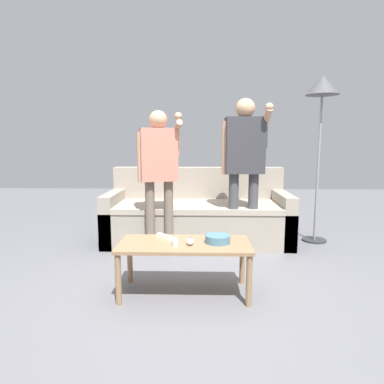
{
  "coord_description": "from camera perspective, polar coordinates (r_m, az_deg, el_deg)",
  "views": [
    {
      "loc": [
        0.04,
        -2.45,
        1.16
      ],
      "look_at": [
        -0.03,
        0.51,
        0.72
      ],
      "focal_mm": 31.14,
      "sensor_mm": 36.0,
      "label": 1
    }
  ],
  "objects": [
    {
      "name": "coffee_table",
      "position": [
        2.59,
        -1.28,
        -9.83
      ],
      "size": [
        1.0,
        0.46,
        0.41
      ],
      "color": "#997551",
      "rests_on": "ground"
    },
    {
      "name": "player_left",
      "position": [
        3.42,
        -5.7,
        4.56
      ],
      "size": [
        0.47,
        0.29,
        1.48
      ],
      "color": "#756656",
      "rests_on": "ground"
    },
    {
      "name": "couch",
      "position": [
        4.0,
        0.98,
        -4.09
      ],
      "size": [
        2.12,
        0.89,
        0.86
      ],
      "color": "#9E9384",
      "rests_on": "ground"
    },
    {
      "name": "game_remote_nunchuk",
      "position": [
        2.52,
        -0.31,
        -8.48
      ],
      "size": [
        0.06,
        0.09,
        0.05
      ],
      "color": "white",
      "rests_on": "coffee_table"
    },
    {
      "name": "player_right",
      "position": [
        3.54,
        8.96,
        5.95
      ],
      "size": [
        0.49,
        0.32,
        1.61
      ],
      "color": "#47474C",
      "rests_on": "ground"
    },
    {
      "name": "game_remote_wand_far",
      "position": [
        2.55,
        -2.94,
        -8.48
      ],
      "size": [
        0.06,
        0.15,
        0.03
      ],
      "color": "white",
      "rests_on": "coffee_table"
    },
    {
      "name": "snack_bowl",
      "position": [
        2.57,
        4.43,
        -8.01
      ],
      "size": [
        0.19,
        0.19,
        0.06
      ],
      "primitive_type": "cylinder",
      "color": "teal",
      "rests_on": "coffee_table"
    },
    {
      "name": "ground_plane",
      "position": [
        2.71,
        0.46,
        -16.97
      ],
      "size": [
        12.0,
        12.0,
        0.0
      ],
      "primitive_type": "plane",
      "color": "slate"
    },
    {
      "name": "game_remote_wand_near",
      "position": [
        2.7,
        -4.85,
        -7.56
      ],
      "size": [
        0.13,
        0.13,
        0.03
      ],
      "color": "white",
      "rests_on": "coffee_table"
    },
    {
      "name": "floor_lamp",
      "position": [
        4.16,
        21.38,
        15.05
      ],
      "size": [
        0.37,
        0.37,
        1.92
      ],
      "color": "#2D2D33",
      "rests_on": "ground"
    }
  ]
}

